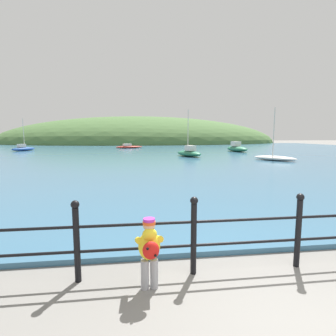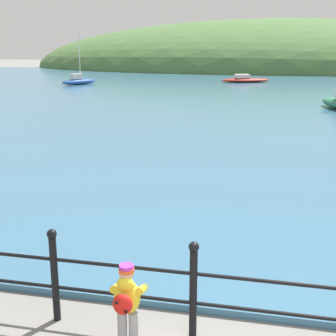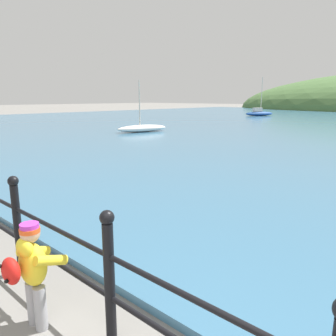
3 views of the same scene
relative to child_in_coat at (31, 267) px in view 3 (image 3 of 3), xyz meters
name	(u,v)px [view 3 (image 3 of 3)]	position (x,y,z in m)	size (l,w,h in m)	color
iron_railing	(192,323)	(1.54, 0.33, 0.04)	(8.67, 0.12, 1.21)	black
child_in_coat	(31,267)	(0.00, 0.00, 0.00)	(0.39, 0.54, 1.00)	#99999E
boat_far_right	(142,128)	(-11.37, 12.14, -0.28)	(1.62, 3.27, 2.95)	silver
boat_far_left	(259,113)	(-14.43, 32.82, -0.19)	(2.53, 3.38, 4.14)	#1E4793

